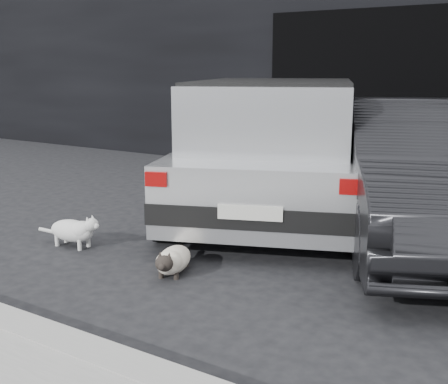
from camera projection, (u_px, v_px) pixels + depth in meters
The scene contains 8 objects.
ground at pixel (182, 229), 6.10m from camera, with size 80.00×80.00×0.00m, color black.
building_facade at pixel (427, 22), 9.98m from camera, with size 34.00×4.00×5.00m, color black.
garage_opening at pixel (389, 95), 8.58m from camera, with size 4.00×0.10×2.60m, color black.
curb at pixel (60, 345), 3.42m from camera, with size 18.00×0.25×0.12m, color gray.
silver_hatchback at pixel (276, 141), 6.67m from camera, with size 3.32×4.67×1.57m.
second_car at pixel (422, 172), 5.60m from camera, with size 1.48×4.25×1.40m, color black.
cat_siamese at pixel (172, 260), 4.74m from camera, with size 0.43×0.73×0.27m.
cat_white at pixel (75, 230), 5.46m from camera, with size 0.74×0.28×0.34m.
Camera 1 is at (3.53, -4.71, 1.72)m, focal length 45.00 mm.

